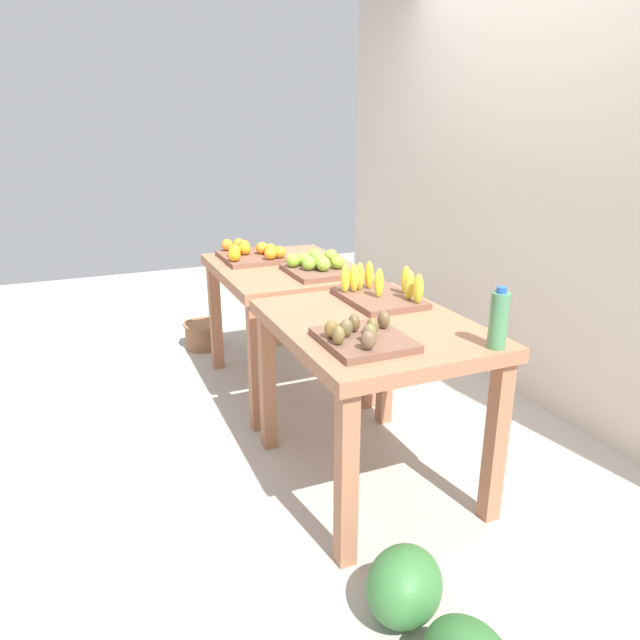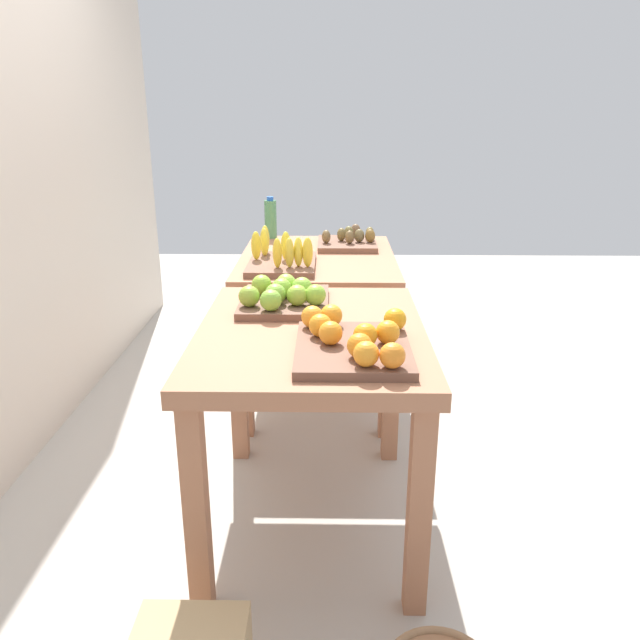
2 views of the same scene
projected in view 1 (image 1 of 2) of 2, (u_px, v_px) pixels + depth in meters
The scene contains 12 objects.
ground_plane at pixel (321, 424), 3.24m from camera, with size 8.00×8.00×0.00m, color #AFA89E.
back_wall at pixel (541, 143), 3.26m from camera, with size 4.40×0.12×3.00m, color beige.
display_table_left at pixel (285, 284), 3.51m from camera, with size 1.04×0.80×0.79m.
display_table_right at pixel (372, 346), 2.53m from camera, with size 1.04×0.80×0.79m.
orange_bin at pixel (251, 253), 3.60m from camera, with size 0.46×0.38×0.11m.
apple_bin at pixel (318, 265), 3.29m from camera, with size 0.41×0.35×0.11m.
banana_crate at pixel (379, 292), 2.77m from camera, with size 0.44×0.32×0.17m.
kiwi_bin at pixel (362, 337), 2.23m from camera, with size 0.36×0.32×0.10m.
water_bottle at pixel (499, 320), 2.16m from camera, with size 0.07×0.07×0.24m.
watermelon_pile at pixel (431, 617), 1.82m from camera, with size 0.67×0.39×0.25m.
wicker_basket at pixel (203, 334), 4.32m from camera, with size 0.29×0.29×0.20m.
cardboard_produce_box at pixel (284, 321), 4.57m from camera, with size 0.40×0.30×0.24m, color tan.
Camera 1 is at (2.64, -1.14, 1.61)m, focal length 32.35 mm.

